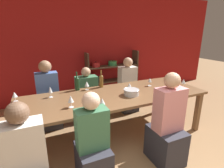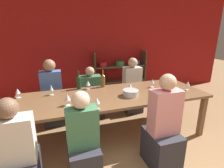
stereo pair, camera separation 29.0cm
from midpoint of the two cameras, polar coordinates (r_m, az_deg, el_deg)
wall_back_red at (r=4.64m, az=-12.89°, el=11.57°), size 8.80×0.06×2.70m
shelf_unit at (r=4.86m, az=-1.38°, el=2.22°), size 1.47×0.30×1.22m
dining_table at (r=2.88m, az=-2.07°, el=-4.73°), size 3.04×1.07×0.76m
mixing_bowl at (r=2.82m, az=3.40°, el=-2.63°), size 0.26×0.26×0.10m
wine_bottle_green at (r=3.20m, az=-6.14°, el=1.12°), size 0.07×0.07×0.32m
wine_bottle_dark at (r=3.12m, az=-13.93°, el=0.31°), size 0.08×0.08×0.33m
wine_glass_empty_a at (r=3.31m, az=9.84°, el=1.15°), size 0.07×0.07×0.15m
wine_glass_red_a at (r=3.01m, az=2.96°, el=-0.49°), size 0.07×0.07×0.14m
wine_glass_empty_b at (r=2.30m, az=-6.87°, el=-5.76°), size 0.08×0.08×0.16m
wine_glass_white_a at (r=2.98m, az=-31.72°, el=-3.10°), size 0.07×0.07×0.15m
wine_glass_red_b at (r=3.09m, az=-10.93°, el=-0.07°), size 0.08×0.08×0.15m
wine_glass_empty_c at (r=2.91m, az=-22.25°, el=-1.91°), size 0.06×0.06×0.17m
wine_glass_red_c at (r=2.45m, az=-16.68°, el=-4.83°), size 0.08×0.08×0.17m
wine_glass_red_d at (r=3.37m, az=20.09°, el=0.73°), size 0.07×0.07×0.16m
person_far_a at (r=3.77m, az=-10.33°, el=-4.88°), size 0.44×0.55×1.06m
person_near_b at (r=2.51m, az=14.28°, el=-14.56°), size 0.38×0.48×1.28m
person_far_b at (r=3.97m, az=2.88°, el=-2.33°), size 0.39×0.48×1.21m
person_near_c at (r=2.18m, az=-10.34°, el=-21.04°), size 0.35×0.44×1.16m
person_far_c at (r=3.54m, az=-22.11°, el=-5.68°), size 0.38×0.48×1.27m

